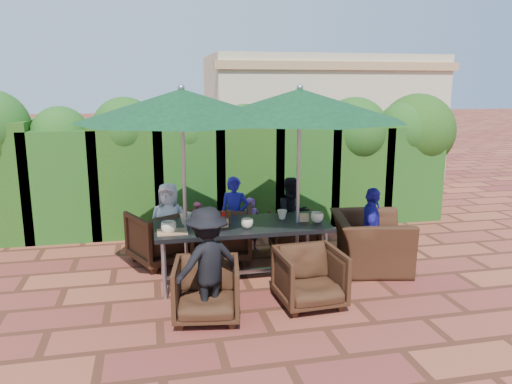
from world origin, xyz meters
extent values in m
plane|color=brown|center=(0.00, 0.00, 0.00)|extent=(80.00, 80.00, 0.00)
cube|color=black|center=(-0.05, -0.23, 0.72)|extent=(2.16, 0.90, 0.05)
cube|color=gray|center=(-0.05, -0.23, 0.12)|extent=(1.96, 0.05, 0.05)
cylinder|color=gray|center=(-1.03, -0.58, 0.35)|extent=(0.05, 0.05, 0.70)
cylinder|color=gray|center=(-1.03, 0.12, 0.35)|extent=(0.05, 0.05, 0.70)
cylinder|color=gray|center=(0.94, -0.58, 0.35)|extent=(0.05, 0.05, 0.70)
cylinder|color=gray|center=(0.94, 0.12, 0.35)|extent=(0.05, 0.05, 0.70)
cylinder|color=gray|center=(-0.75, -0.26, 0.01)|extent=(0.44, 0.44, 0.03)
cylinder|color=gray|center=(-0.75, -0.26, 1.20)|extent=(0.04, 0.04, 2.40)
cone|color=black|center=(-0.75, -0.26, 2.22)|extent=(2.48, 2.48, 0.38)
sphere|color=gray|center=(-0.75, -0.26, 2.42)|extent=(0.08, 0.08, 0.08)
cylinder|color=gray|center=(0.66, -0.29, 0.01)|extent=(0.44, 0.44, 0.03)
cylinder|color=gray|center=(0.66, -0.29, 1.20)|extent=(0.04, 0.04, 2.40)
cone|color=black|center=(0.66, -0.29, 2.22)|extent=(2.63, 2.63, 0.38)
sphere|color=gray|center=(0.66, -0.29, 2.42)|extent=(0.08, 0.08, 0.08)
imported|color=black|center=(-1.00, 0.68, 0.41)|extent=(1.04, 1.02, 0.83)
imported|color=black|center=(-0.16, 0.67, 0.43)|extent=(0.96, 0.92, 0.86)
imported|color=black|center=(0.89, 0.63, 0.34)|extent=(0.73, 0.69, 0.69)
imported|color=black|center=(-0.61, -1.18, 0.35)|extent=(0.77, 0.74, 0.70)
imported|color=black|center=(0.57, -1.08, 0.36)|extent=(0.74, 0.69, 0.72)
imported|color=black|center=(1.75, -0.11, 0.48)|extent=(0.93, 1.23, 0.96)
imported|color=silver|center=(-0.91, 0.64, 0.57)|extent=(0.63, 0.47, 1.14)
imported|color=#221C9C|center=(0.04, 0.79, 0.58)|extent=(0.49, 0.44, 1.16)
imported|color=black|center=(0.90, 0.76, 0.56)|extent=(0.61, 0.47, 1.12)
imported|color=black|center=(-0.59, -1.17, 0.61)|extent=(0.86, 0.62, 1.22)
imported|color=#221C9C|center=(1.68, -0.28, 0.57)|extent=(0.57, 0.75, 1.15)
imported|color=#C64664|center=(-0.47, 0.90, 0.39)|extent=(0.34, 0.30, 0.79)
imported|color=#9953B5|center=(0.31, 0.89, 0.41)|extent=(0.37, 0.34, 0.82)
imported|color=green|center=(1.28, 4.19, 0.95)|extent=(1.87, 1.06, 1.90)
imported|color=#C64664|center=(2.58, 4.44, 0.93)|extent=(0.98, 0.69, 1.87)
imported|color=gray|center=(3.38, 4.21, 0.88)|extent=(1.18, 0.65, 1.76)
imported|color=beige|center=(-0.95, -0.43, 0.82)|extent=(0.18, 0.18, 0.14)
imported|color=beige|center=(-0.72, -0.07, 0.82)|extent=(0.15, 0.15, 0.15)
imported|color=beige|center=(-0.01, -0.41, 0.81)|extent=(0.15, 0.15, 0.12)
imported|color=beige|center=(0.51, -0.09, 0.81)|extent=(0.13, 0.13, 0.12)
imported|color=beige|center=(0.90, -0.34, 0.81)|extent=(0.16, 0.16, 0.13)
cylinder|color=#B20C0A|center=(-0.27, -0.19, 0.83)|extent=(0.04, 0.04, 0.17)
cylinder|color=#4C230C|center=(-0.20, -0.17, 0.83)|extent=(0.04, 0.04, 0.17)
cube|color=#9F744D|center=(-0.91, -0.42, 0.76)|extent=(0.35, 0.25, 0.02)
cube|color=tan|center=(-0.29, -0.31, 0.80)|extent=(0.12, 0.06, 0.10)
cube|color=tan|center=(0.75, -0.26, 0.80)|extent=(0.12, 0.06, 0.10)
cube|color=#14360E|center=(-2.50, 2.30, 0.88)|extent=(1.15, 0.95, 1.77)
sphere|color=#14360E|center=(-2.50, 2.30, 1.67)|extent=(0.92, 0.92, 0.92)
cube|color=#14360E|center=(-1.50, 2.30, 0.92)|extent=(1.15, 0.95, 1.84)
sphere|color=#14360E|center=(-1.50, 2.30, 1.74)|extent=(1.06, 1.06, 1.06)
cube|color=#14360E|center=(-0.50, 2.30, 0.88)|extent=(1.15, 0.95, 1.75)
sphere|color=#14360E|center=(-0.50, 2.30, 1.65)|extent=(0.99, 0.99, 0.99)
cube|color=#14360E|center=(0.50, 2.30, 0.89)|extent=(1.15, 0.95, 1.78)
sphere|color=#14360E|center=(0.50, 2.30, 1.68)|extent=(0.92, 0.92, 0.92)
cube|color=#14360E|center=(1.50, 2.30, 0.96)|extent=(1.15, 0.95, 1.93)
sphere|color=#14360E|center=(1.50, 2.30, 1.83)|extent=(0.94, 0.94, 0.94)
cube|color=#14360E|center=(2.50, 2.30, 0.86)|extent=(1.15, 0.95, 1.73)
sphere|color=#14360E|center=(2.50, 2.30, 1.63)|extent=(1.23, 1.23, 1.23)
cube|color=#14360E|center=(3.50, 2.30, 0.86)|extent=(1.15, 0.95, 1.72)
sphere|color=#14360E|center=(3.50, 2.30, 1.62)|extent=(1.08, 1.08, 1.08)
sphere|color=#14360E|center=(3.80, 2.40, 1.60)|extent=(1.40, 1.40, 1.40)
cube|color=beige|center=(3.50, 7.00, 1.60)|extent=(6.00, 3.00, 3.20)
cube|color=tan|center=(3.50, 5.55, 2.90)|extent=(6.20, 0.25, 0.20)
camera|label=1|loc=(-1.15, -6.12, 2.45)|focal=35.00mm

